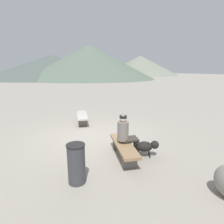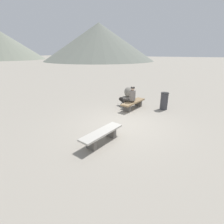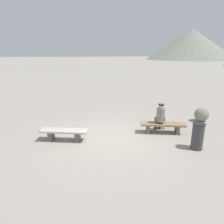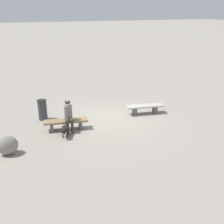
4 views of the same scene
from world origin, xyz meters
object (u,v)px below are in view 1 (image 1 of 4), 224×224
object	(u,v)px
dog	(147,146)
bench_right	(124,147)
seated_person	(126,133)
trash_bin	(76,164)
bench_left	(82,117)

from	to	relation	value
dog	bench_right	bearing A→B (deg)	-173.43
bench_right	seated_person	world-z (taller)	seated_person
bench_right	trash_bin	world-z (taller)	trash_bin
bench_left	bench_right	world-z (taller)	same
bench_right	seated_person	distance (m)	0.42
bench_left	bench_right	distance (m)	3.94
bench_right	seated_person	bearing A→B (deg)	143.22
bench_left	dog	world-z (taller)	dog
bench_right	trash_bin	bearing A→B (deg)	-54.67
seated_person	trash_bin	distance (m)	1.82
seated_person	bench_right	bearing A→B (deg)	-39.78
bench_left	trash_bin	world-z (taller)	trash_bin
bench_left	trash_bin	distance (m)	4.76
bench_left	bench_right	bearing A→B (deg)	15.52
bench_left	seated_person	size ratio (longest dim) A/B	1.46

